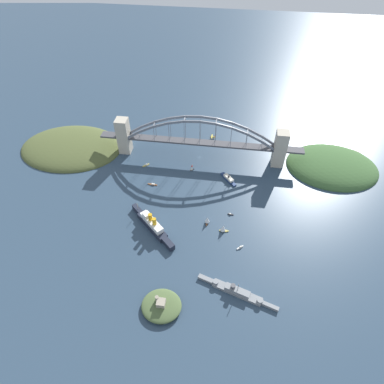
% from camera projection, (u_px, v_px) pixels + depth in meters
% --- Properties ---
extents(ground_plane, '(1400.00, 1400.00, 0.00)m').
position_uv_depth(ground_plane, '(200.00, 157.00, 468.20)').
color(ground_plane, '#2D4256').
extents(harbor_arch_bridge, '(280.85, 16.97, 64.60)m').
position_uv_depth(harbor_arch_bridge, '(200.00, 141.00, 448.44)').
color(harbor_arch_bridge, '#BCB29E').
rests_on(harbor_arch_bridge, ground).
extents(headland_west_shore, '(123.99, 99.70, 28.66)m').
position_uv_depth(headland_west_shore, '(332.00, 167.00, 453.62)').
color(headland_west_shore, '#3D6033').
rests_on(headland_west_shore, ground).
extents(headland_east_shore, '(148.82, 113.51, 21.56)m').
position_uv_depth(headland_east_shore, '(73.00, 147.00, 484.56)').
color(headland_east_shore, '#4C562D').
rests_on(headland_east_shore, ground).
extents(ocean_liner, '(62.02, 59.50, 21.80)m').
position_uv_depth(ocean_liner, '(152.00, 225.00, 372.01)').
color(ocean_liner, '#1E2333').
rests_on(ocean_liner, ground).
extents(naval_cruiser, '(79.86, 29.04, 16.85)m').
position_uv_depth(naval_cruiser, '(237.00, 291.00, 317.10)').
color(naval_cruiser, gray).
rests_on(naval_cruiser, ground).
extents(harbor_ferry_steamer, '(22.64, 26.01, 7.50)m').
position_uv_depth(harbor_ferry_steamer, '(228.00, 179.00, 432.82)').
color(harbor_ferry_steamer, navy).
rests_on(harbor_ferry_steamer, ground).
extents(fort_island_mid_harbor, '(38.02, 35.07, 12.70)m').
position_uv_depth(fort_island_mid_harbor, '(161.00, 306.00, 305.91)').
color(fort_island_mid_harbor, '#4C6038').
rests_on(fort_island_mid_harbor, ground).
extents(seaplane_taxiing_near_bridge, '(7.37, 10.24, 4.88)m').
position_uv_depth(seaplane_taxiing_near_bridge, '(212.00, 137.00, 499.71)').
color(seaplane_taxiing_near_bridge, '#B7B7B2').
rests_on(seaplane_taxiing_near_bridge, ground).
extents(small_boat_0, '(5.72, 9.75, 10.68)m').
position_uv_depth(small_boat_0, '(207.00, 220.00, 378.59)').
color(small_boat_0, brown).
rests_on(small_boat_0, ground).
extents(small_boat_1, '(7.31, 2.16, 2.03)m').
position_uv_depth(small_boat_1, '(230.00, 214.00, 390.33)').
color(small_boat_1, black).
rests_on(small_boat_1, ground).
extents(small_boat_2, '(10.72, 5.99, 10.94)m').
position_uv_depth(small_boat_2, '(223.00, 228.00, 369.72)').
color(small_boat_2, gold).
rests_on(small_boat_2, ground).
extents(small_boat_3, '(7.38, 6.56, 2.26)m').
position_uv_depth(small_boat_3, '(240.00, 247.00, 356.22)').
color(small_boat_3, silver).
rests_on(small_boat_3, ground).
extents(small_boat_4, '(13.04, 3.16, 1.99)m').
position_uv_depth(small_boat_4, '(153.00, 184.00, 427.09)').
color(small_boat_4, brown).
rests_on(small_boat_4, ground).
extents(small_boat_5, '(5.86, 5.49, 6.23)m').
position_uv_depth(small_boat_5, '(192.00, 168.00, 446.26)').
color(small_boat_5, black).
rests_on(small_boat_5, ground).
extents(small_boat_6, '(8.45, 8.83, 1.80)m').
position_uv_depth(small_boat_6, '(146.00, 165.00, 454.82)').
color(small_boat_6, gold).
rests_on(small_boat_6, ground).
extents(channel_marker_buoy, '(2.20, 2.20, 2.75)m').
position_uv_depth(channel_marker_buoy, '(192.00, 166.00, 453.27)').
color(channel_marker_buoy, red).
rests_on(channel_marker_buoy, ground).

